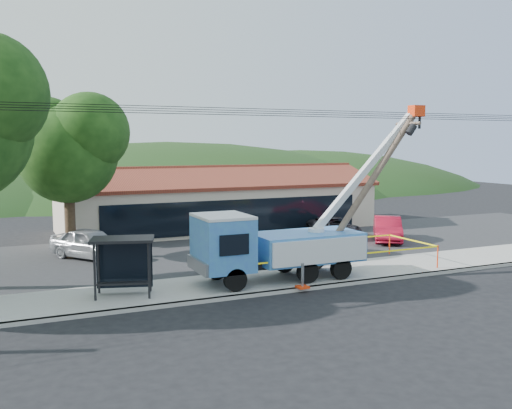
{
  "coord_description": "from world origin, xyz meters",
  "views": [
    {
      "loc": [
        -10.38,
        -18.77,
        6.31
      ],
      "look_at": [
        0.36,
        5.0,
        3.46
      ],
      "focal_mm": 40.0,
      "sensor_mm": 36.0,
      "label": 1
    }
  ],
  "objects_px": {
    "utility_truck": "(275,244)",
    "car_silver": "(91,260)",
    "leaning_pole": "(370,183)",
    "bus_shelter": "(123,253)",
    "car_red": "(387,242)",
    "car_dark": "(334,238)"
  },
  "relations": [
    {
      "from": "utility_truck",
      "to": "car_silver",
      "type": "xyz_separation_m",
      "value": [
        -6.82,
        8.56,
        -1.78
      ]
    },
    {
      "from": "leaning_pole",
      "to": "utility_truck",
      "type": "bearing_deg",
      "value": 177.69
    },
    {
      "from": "leaning_pole",
      "to": "car_silver",
      "type": "bearing_deg",
      "value": 143.26
    },
    {
      "from": "utility_truck",
      "to": "bus_shelter",
      "type": "xyz_separation_m",
      "value": [
        -6.69,
        0.27,
        0.09
      ]
    },
    {
      "from": "bus_shelter",
      "to": "car_red",
      "type": "xyz_separation_m",
      "value": [
        17.85,
        6.24,
        -1.88
      ]
    },
    {
      "from": "utility_truck",
      "to": "bus_shelter",
      "type": "bearing_deg",
      "value": 177.71
    },
    {
      "from": "bus_shelter",
      "to": "car_silver",
      "type": "distance_m",
      "value": 8.51
    },
    {
      "from": "car_dark",
      "to": "car_red",
      "type": "bearing_deg",
      "value": -47.96
    },
    {
      "from": "car_red",
      "to": "leaning_pole",
      "type": "bearing_deg",
      "value": -99.05
    },
    {
      "from": "utility_truck",
      "to": "car_dark",
      "type": "xyz_separation_m",
      "value": [
        8.91,
        9.23,
        -1.78
      ]
    },
    {
      "from": "bus_shelter",
      "to": "car_silver",
      "type": "relative_size",
      "value": 0.58
    },
    {
      "from": "utility_truck",
      "to": "car_silver",
      "type": "height_order",
      "value": "utility_truck"
    },
    {
      "from": "car_silver",
      "to": "car_red",
      "type": "bearing_deg",
      "value": -41.89
    },
    {
      "from": "car_red",
      "to": "car_dark",
      "type": "distance_m",
      "value": 3.53
    },
    {
      "from": "leaning_pole",
      "to": "car_dark",
      "type": "distance_m",
      "value": 11.14
    },
    {
      "from": "car_silver",
      "to": "leaning_pole",
      "type": "bearing_deg",
      "value": -72.1
    },
    {
      "from": "utility_truck",
      "to": "car_silver",
      "type": "distance_m",
      "value": 11.09
    },
    {
      "from": "leaning_pole",
      "to": "bus_shelter",
      "type": "height_order",
      "value": "leaning_pole"
    },
    {
      "from": "utility_truck",
      "to": "bus_shelter",
      "type": "relative_size",
      "value": 4.16
    },
    {
      "from": "bus_shelter",
      "to": "car_red",
      "type": "relative_size",
      "value": 0.6
    },
    {
      "from": "bus_shelter",
      "to": "car_dark",
      "type": "relative_size",
      "value": 0.6
    },
    {
      "from": "bus_shelter",
      "to": "utility_truck",
      "type": "bearing_deg",
      "value": 13.91
    }
  ]
}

